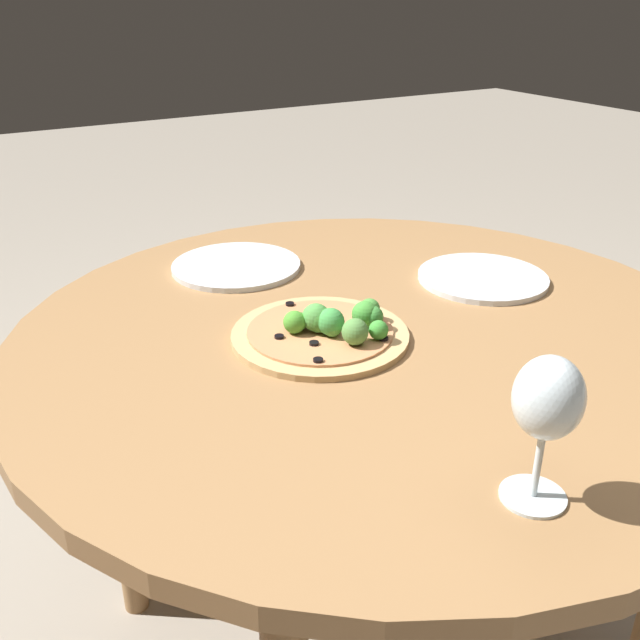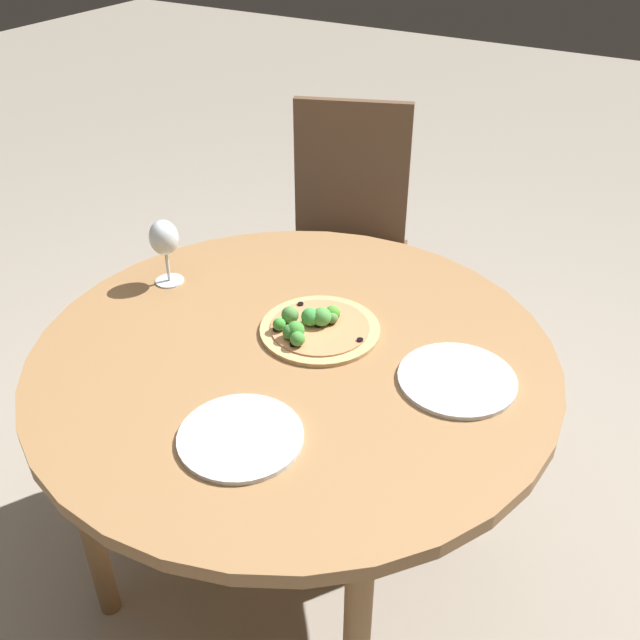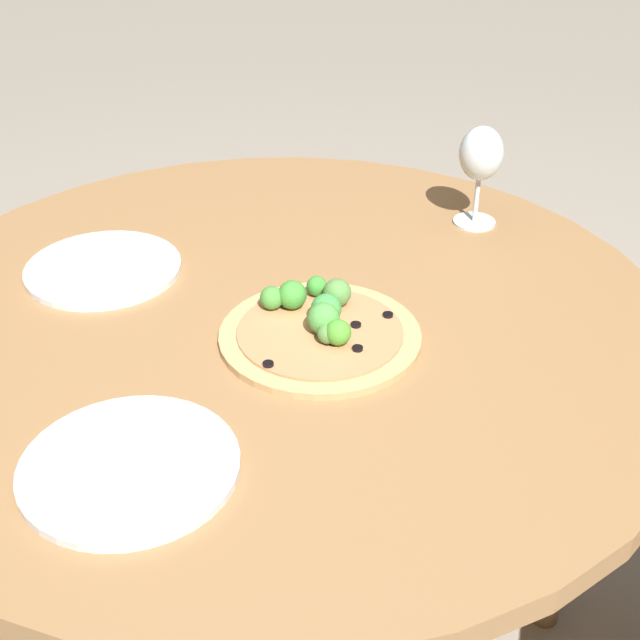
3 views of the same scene
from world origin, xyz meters
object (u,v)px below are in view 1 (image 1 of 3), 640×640
at_px(wine_glass, 548,403).
at_px(plate_far, 236,266).
at_px(pizza, 326,329).
at_px(plate_near, 483,278).

distance_m(wine_glass, plate_far, 0.76).
bearing_deg(wine_glass, pizza, -90.52).
bearing_deg(pizza, wine_glass, 89.48).
relative_size(wine_glass, plate_near, 0.72).
distance_m(pizza, plate_far, 0.33).
xyz_separation_m(plate_near, plate_far, (0.36, -0.28, 0.00)).
xyz_separation_m(pizza, plate_near, (-0.36, -0.06, -0.01)).
bearing_deg(pizza, plate_near, -171.30).
bearing_deg(plate_far, pizza, 89.17).
xyz_separation_m(pizza, plate_far, (-0.00, -0.33, -0.01)).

